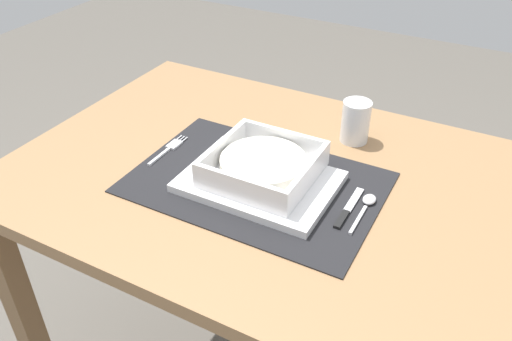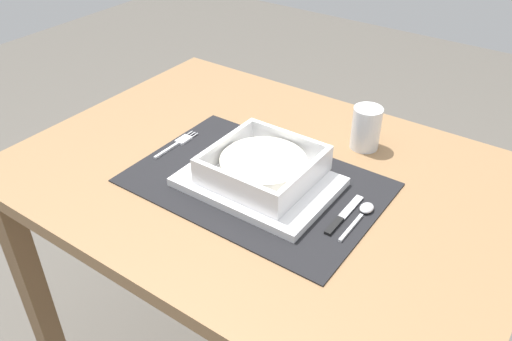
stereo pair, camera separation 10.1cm
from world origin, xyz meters
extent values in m
cube|color=#936D47|center=(0.00, 0.00, 0.74)|extent=(1.01, 0.73, 0.03)
cube|color=brown|center=(-0.46, -0.32, 0.36)|extent=(0.05, 0.05, 0.72)
cube|color=brown|center=(-0.46, 0.32, 0.36)|extent=(0.05, 0.05, 0.72)
cube|color=brown|center=(0.46, 0.32, 0.36)|extent=(0.05, 0.05, 0.72)
cube|color=black|center=(0.01, -0.04, 0.76)|extent=(0.48, 0.33, 0.00)
cube|color=white|center=(0.02, -0.05, 0.77)|extent=(0.29, 0.20, 0.02)
cube|color=white|center=(0.02, -0.04, 0.78)|extent=(0.19, 0.19, 0.01)
cube|color=white|center=(-0.07, -0.04, 0.80)|extent=(0.01, 0.19, 0.04)
cube|color=white|center=(0.11, -0.04, 0.80)|extent=(0.01, 0.19, 0.04)
cube|color=white|center=(0.02, -0.13, 0.80)|extent=(0.17, 0.01, 0.04)
cube|color=white|center=(0.02, 0.05, 0.80)|extent=(0.17, 0.01, 0.04)
cylinder|color=silver|center=(0.02, -0.04, 0.80)|extent=(0.17, 0.17, 0.03)
cube|color=silver|center=(-0.21, -0.06, 0.76)|extent=(0.01, 0.07, 0.00)
cube|color=silver|center=(-0.21, -0.01, 0.76)|extent=(0.02, 0.04, 0.00)
cylinder|color=silver|center=(-0.22, 0.02, 0.76)|extent=(0.00, 0.02, 0.00)
cylinder|color=silver|center=(-0.21, 0.02, 0.76)|extent=(0.00, 0.02, 0.00)
cylinder|color=silver|center=(-0.20, 0.02, 0.76)|extent=(0.00, 0.02, 0.00)
cube|color=silver|center=(0.22, -0.06, 0.76)|extent=(0.01, 0.08, 0.00)
ellipsoid|color=silver|center=(0.22, 0.00, 0.76)|extent=(0.02, 0.03, 0.01)
cube|color=black|center=(0.20, -0.08, 0.76)|extent=(0.01, 0.05, 0.01)
cube|color=silver|center=(0.20, -0.01, 0.76)|extent=(0.01, 0.08, 0.00)
cylinder|color=white|center=(0.12, 0.20, 0.80)|extent=(0.06, 0.06, 0.09)
cylinder|color=gold|center=(0.12, 0.20, 0.79)|extent=(0.05, 0.05, 0.07)
camera|label=1|loc=(0.40, -0.77, 1.36)|focal=36.81mm
camera|label=2|loc=(0.49, -0.72, 1.36)|focal=36.81mm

